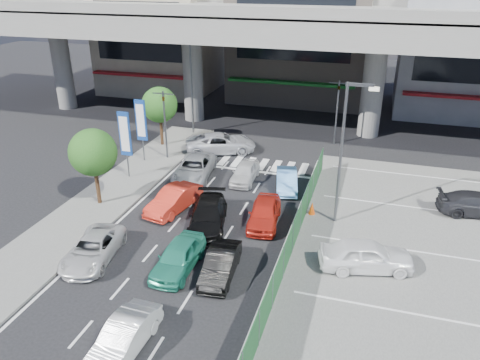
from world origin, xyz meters
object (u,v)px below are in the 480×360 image
(signboard_far, at_px, (141,122))
(hatch_black_mid_right, at_px, (221,264))
(street_lamp_left, at_px, (193,79))
(traffic_cone, at_px, (312,208))
(kei_truck_front_right, at_px, (287,180))
(signboard_near, at_px, (125,136))
(traffic_light_left, at_px, (164,108))
(tree_near, at_px, (93,153))
(parked_sedan_dgrey, at_px, (478,204))
(taxi_teal_mid, at_px, (178,257))
(traffic_light_right, at_px, (338,97))
(parked_sedan_white, at_px, (366,255))
(hatch_white_back_mid, at_px, (124,337))
(crossing_wagon_silver, at_px, (221,143))
(sedan_white_mid_left, at_px, (93,249))
(taxi_orange_right, at_px, (264,213))
(sedan_white_front_mid, at_px, (245,172))
(tree_far, at_px, (160,105))
(street_lamp_right, at_px, (345,143))
(taxi_orange_left, at_px, (174,200))
(sedan_black_mid, at_px, (208,216))
(wagon_silver_front_left, at_px, (194,168))

(signboard_far, distance_m, hatch_black_mid_right, 15.63)
(street_lamp_left, height_order, traffic_cone, street_lamp_left)
(kei_truck_front_right, bearing_deg, signboard_near, 174.60)
(traffic_light_left, height_order, tree_near, traffic_light_left)
(hatch_black_mid_right, distance_m, kei_truck_front_right, 10.20)
(parked_sedan_dgrey, bearing_deg, taxi_teal_mid, 117.11)
(kei_truck_front_right, bearing_deg, taxi_teal_mid, -120.06)
(traffic_light_left, height_order, signboard_far, traffic_light_left)
(traffic_light_right, distance_m, parked_sedan_white, 17.88)
(hatch_white_back_mid, relative_size, crossing_wagon_silver, 0.71)
(sedan_white_mid_left, bearing_deg, traffic_light_left, 90.72)
(hatch_black_mid_right, height_order, taxi_orange_right, taxi_orange_right)
(hatch_black_mid_right, relative_size, sedan_white_front_mid, 1.02)
(taxi_teal_mid, relative_size, hatch_black_mid_right, 1.07)
(signboard_far, height_order, tree_near, tree_near)
(street_lamp_left, xyz_separation_m, crossing_wagon_silver, (3.56, -3.52, -4.02))
(tree_far, relative_size, sedan_white_mid_left, 1.08)
(traffic_light_right, xyz_separation_m, sedan_white_mid_left, (-9.49, -20.30, -3.32))
(street_lamp_right, distance_m, signboard_far, 15.69)
(parked_sedan_white, bearing_deg, hatch_black_mid_right, 96.79)
(tree_far, height_order, crossing_wagon_silver, tree_far)
(kei_truck_front_right, relative_size, crossing_wagon_silver, 0.69)
(hatch_black_mid_right, bearing_deg, traffic_cone, 60.78)
(parked_sedan_dgrey, bearing_deg, traffic_light_left, 74.86)
(traffic_light_right, distance_m, taxi_teal_mid, 20.73)
(traffic_light_left, distance_m, traffic_cone, 13.53)
(street_lamp_right, distance_m, taxi_orange_left, 10.43)
(crossing_wagon_silver, height_order, parked_sedan_white, parked_sedan_white)
(tree_near, xyz_separation_m, parked_sedan_dgrey, (21.83, 5.17, -2.67))
(tree_far, distance_m, hatch_white_back_mid, 22.52)
(signboard_far, relative_size, taxi_orange_left, 1.12)
(sedan_white_mid_left, xyz_separation_m, parked_sedan_dgrey, (18.82, 10.47, 0.10))
(hatch_black_mid_right, bearing_deg, sedan_black_mid, 112.45)
(taxi_teal_mid, xyz_separation_m, wagon_silver_front_left, (-3.29, 10.18, 0.00))
(street_lamp_left, height_order, sedan_white_mid_left, street_lamp_left)
(traffic_cone, bearing_deg, taxi_orange_right, -143.10)
(signboard_near, relative_size, kei_truck_front_right, 1.26)
(signboard_near, xyz_separation_m, traffic_cone, (12.82, -1.58, -2.62))
(hatch_white_back_mid, distance_m, wagon_silver_front_left, 15.99)
(crossing_wagon_silver, bearing_deg, parked_sedan_white, -161.45)
(street_lamp_left, height_order, kei_truck_front_right, street_lamp_left)
(signboard_far, distance_m, tree_far, 3.53)
(hatch_black_mid_right, xyz_separation_m, crossing_wagon_silver, (-5.21, 15.21, 0.13))
(tree_near, bearing_deg, taxi_orange_left, 7.63)
(street_lamp_left, height_order, hatch_black_mid_right, street_lamp_left)
(street_lamp_right, height_order, sedan_white_mid_left, street_lamp_right)
(sedan_black_mid, bearing_deg, kei_truck_front_right, 48.24)
(signboard_far, distance_m, parked_sedan_dgrey, 22.63)
(taxi_teal_mid, xyz_separation_m, kei_truck_front_right, (3.14, 10.23, -0.08))
(traffic_light_left, height_order, sedan_white_front_mid, traffic_light_left)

